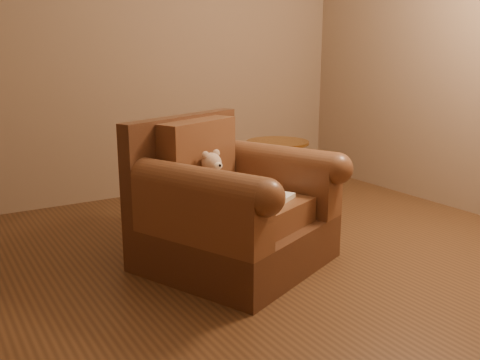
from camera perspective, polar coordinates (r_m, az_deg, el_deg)
floor at (r=3.03m, az=3.14°, el=-10.14°), size 4.00×4.00×0.00m
armchair at (r=3.10m, az=-1.07°, el=-3.11°), size 1.21×1.18×0.84m
teddy_bear at (r=3.07m, az=-2.75°, el=0.13°), size 0.20×0.23×0.27m
guidebook at (r=2.96m, az=2.78°, el=-2.14°), size 0.41×0.36×0.03m
side_table at (r=3.77m, az=3.97°, el=-0.04°), size 0.43×0.43×0.61m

